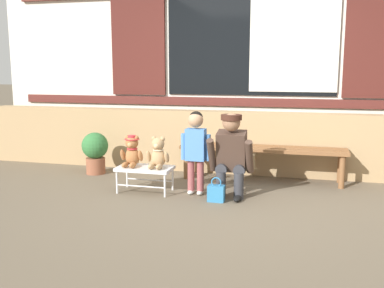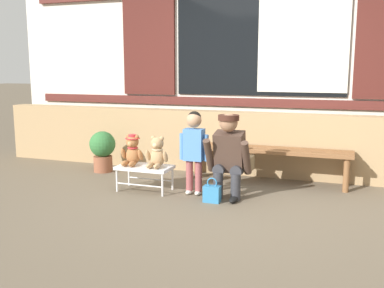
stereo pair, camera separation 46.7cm
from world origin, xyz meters
The scene contains 11 objects.
ground_plane centered at (0.00, 0.00, 0.00)m, with size 60.00×60.00×0.00m, color brown.
brick_low_wall centered at (0.00, 1.43, 0.42)m, with size 7.71×0.25×0.85m, color tan.
shop_facade centered at (0.00, 1.94, 1.70)m, with size 7.86×0.26×3.37m.
wooden_bench_long centered at (0.28, 1.06, 0.37)m, with size 2.10×0.40×0.44m.
small_display_bench centered at (-0.99, 0.18, 0.27)m, with size 0.64×0.36×0.30m.
teddy_bear_with_hat centered at (-1.15, 0.19, 0.47)m, with size 0.28×0.27×0.36m.
teddy_bear_plain centered at (-0.83, 0.19, 0.46)m, with size 0.28×0.26×0.36m.
child_standing centered at (-0.39, 0.24, 0.59)m, with size 0.35×0.18×0.96m.
adult_crouching centered at (0.02, 0.25, 0.48)m, with size 0.50×0.49×0.95m.
handbag_on_ground centered at (-0.11, 0.02, 0.10)m, with size 0.18×0.11×0.27m.
potted_plant centered at (-1.97, 0.88, 0.32)m, with size 0.36×0.36×0.57m.
Camera 2 is at (1.25, -4.41, 1.43)m, focal length 41.39 mm.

